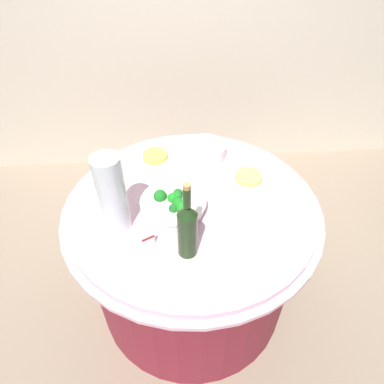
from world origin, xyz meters
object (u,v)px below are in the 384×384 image
Objects in this scene: decorative_fruit_vase at (113,199)px; food_plate_fried_egg at (155,158)px; label_placard_front at (148,240)px; wine_bottle at (187,229)px; broccoli_bowl at (173,205)px; food_plate_noodles at (248,179)px; serving_tongs at (246,238)px; plate_stack at (205,150)px.

decorative_fruit_vase reaches higher than food_plate_fried_egg.
decorative_fruit_vase is at bearing 137.20° from label_placard_front.
decorative_fruit_vase is at bearing 149.92° from wine_bottle.
decorative_fruit_vase is 6.18× the size of label_placard_front.
broccoli_bowl is 1.27× the size of food_plate_noodles.
serving_tongs is 0.74× the size of food_plate_fried_egg.
serving_tongs is 0.66m from food_plate_fried_egg.
label_placard_front is (-0.10, -0.18, -0.01)m from broccoli_bowl.
plate_stack is at bearing 130.09° from food_plate_noodles.
wine_bottle is 6.11× the size of label_placard_front.
label_placard_front is (0.13, -0.12, -0.12)m from decorative_fruit_vase.
serving_tongs is 2.95× the size of label_placard_front.
wine_bottle reaches higher than broccoli_bowl.
wine_bottle is 0.27m from serving_tongs.
food_plate_noodles is at bearing 51.66° from wine_bottle.
plate_stack is at bearing 48.19° from decorative_fruit_vase.
broccoli_bowl is 5.09× the size of label_placard_front.
wine_bottle is at bearing -15.71° from label_placard_front.
food_plate_noodles is (0.59, 0.24, -0.14)m from decorative_fruit_vase.
decorative_fruit_vase is at bearing -157.85° from food_plate_noodles.
decorative_fruit_vase reaches higher than plate_stack.
serving_tongs is at bearing -32.38° from broccoli_bowl.
decorative_fruit_vase is 0.54m from serving_tongs.
decorative_fruit_vase is at bearing 167.42° from serving_tongs.
food_plate_fried_egg is 1.00× the size of food_plate_noodles.
broccoli_bowl reaches higher than label_placard_front.
food_plate_noodles is at bearing 22.15° from decorative_fruit_vase.
wine_bottle is at bearing -102.26° from plate_stack.
food_plate_fried_egg is at bearing 101.77° from broccoli_bowl.
food_plate_fried_egg reaches higher than serving_tongs.
wine_bottle is 0.18m from label_placard_front.
plate_stack is at bearing 3.04° from food_plate_fried_egg.
plate_stack reaches higher than label_placard_front.
broccoli_bowl is 0.39m from food_plate_fried_egg.
label_placard_front is at bearing -116.12° from plate_stack.
food_plate_fried_egg is at bearing 155.24° from food_plate_noodles.
decorative_fruit_vase is at bearing -131.81° from plate_stack.
plate_stack is 0.26m from food_plate_fried_egg.
broccoli_bowl is 0.43m from plate_stack.
wine_bottle is 2.07× the size of serving_tongs.
label_placard_front is (-0.38, -0.00, 0.03)m from serving_tongs.
wine_bottle is at bearing -128.34° from food_plate_noodles.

